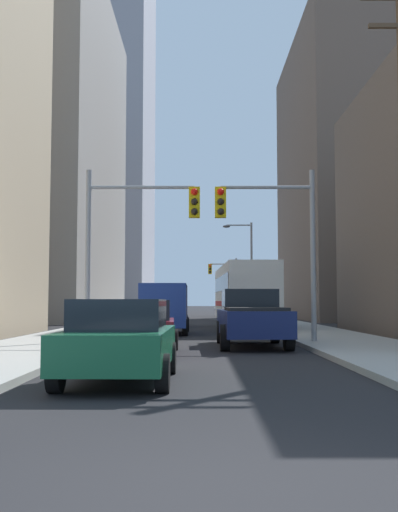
% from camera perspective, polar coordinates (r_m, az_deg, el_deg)
% --- Properties ---
extents(ground_plane, '(400.00, 400.00, 0.00)m').
position_cam_1_polar(ground_plane, '(4.90, 0.55, -21.80)').
color(ground_plane, black).
extents(sidewalk_left, '(3.69, 160.00, 0.15)m').
position_cam_1_polar(sidewalk_left, '(54.92, -5.38, -5.69)').
color(sidewalk_left, '#9E9E99').
rests_on(sidewalk_left, ground).
extents(sidewalk_right, '(3.69, 160.00, 0.15)m').
position_cam_1_polar(sidewalk_right, '(54.93, 5.30, -5.69)').
color(sidewalk_right, '#9E9E99').
rests_on(sidewalk_right, ground).
extents(city_bus, '(2.84, 11.57, 3.40)m').
position_cam_1_polar(city_bus, '(33.95, 4.08, -3.47)').
color(city_bus, silver).
rests_on(city_bus, ground).
extents(pickup_truck_navy, '(2.20, 5.45, 1.90)m').
position_cam_1_polar(pickup_truck_navy, '(20.48, 4.79, -5.75)').
color(pickup_truck_navy, '#141E4C').
rests_on(pickup_truck_navy, ground).
extents(cargo_van_blue, '(2.16, 5.23, 2.26)m').
position_cam_1_polar(cargo_van_blue, '(28.45, -3.26, -4.62)').
color(cargo_van_blue, navy).
rests_on(cargo_van_blue, ground).
extents(sedan_green, '(1.95, 4.22, 1.52)m').
position_cam_1_polar(sedan_green, '(11.48, -7.43, -7.74)').
color(sedan_green, '#195938').
rests_on(sedan_green, ground).
extents(sedan_maroon, '(1.97, 4.27, 1.52)m').
position_cam_1_polar(sedan_maroon, '(17.56, -5.40, -6.53)').
color(sedan_maroon, maroon).
rests_on(sedan_maroon, ground).
extents(sedan_white, '(1.95, 4.22, 1.52)m').
position_cam_1_polar(sedan_white, '(36.11, -2.71, -5.36)').
color(sedan_white, white).
rests_on(sedan_white, ground).
extents(traffic_signal_near_left, '(3.91, 0.44, 6.00)m').
position_cam_1_polar(traffic_signal_near_left, '(21.16, -5.85, 2.75)').
color(traffic_signal_near_left, gray).
rests_on(traffic_signal_near_left, ground).
extents(traffic_signal_near_right, '(3.44, 0.44, 6.00)m').
position_cam_1_polar(traffic_signal_near_right, '(21.20, 6.54, 2.69)').
color(traffic_signal_near_right, gray).
rests_on(traffic_signal_near_right, ground).
extents(traffic_signal_far_right, '(3.02, 0.44, 6.00)m').
position_cam_1_polar(traffic_signal_far_right, '(64.32, 2.26, -1.99)').
color(traffic_signal_far_right, gray).
rests_on(traffic_signal_far_right, ground).
extents(street_lamp_right, '(2.26, 0.32, 7.50)m').
position_cam_1_polar(street_lamp_right, '(46.87, 4.37, -0.50)').
color(street_lamp_right, gray).
rests_on(street_lamp_right, ground).
extents(building_left_far_tower, '(15.01, 22.79, 72.51)m').
position_cam_1_polar(building_left_far_tower, '(99.30, -9.14, 16.31)').
color(building_left_far_tower, '#93939E').
rests_on(building_left_far_tower, ground).
extents(building_right_mid_block, '(18.48, 21.77, 24.29)m').
position_cam_1_polar(building_right_mid_block, '(56.96, 17.92, 6.76)').
color(building_right_mid_block, '#66564C').
rests_on(building_right_mid_block, ground).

